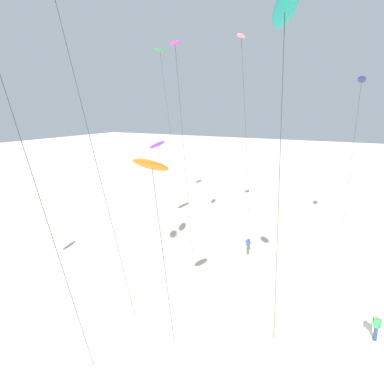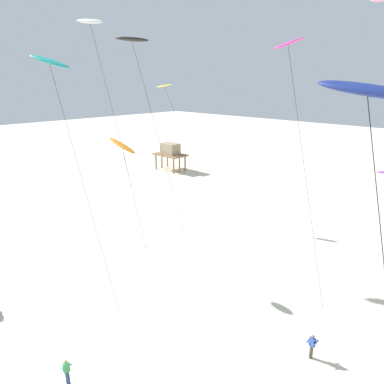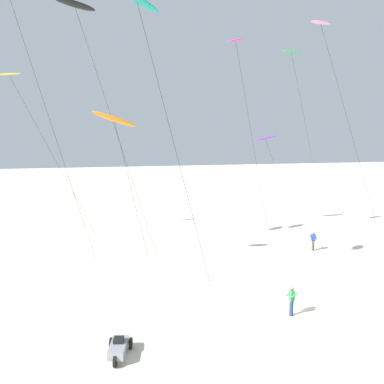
# 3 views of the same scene
# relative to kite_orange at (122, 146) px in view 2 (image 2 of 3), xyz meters

# --- Properties ---
(ground_plane) EXTENTS (260.00, 260.00, 0.00)m
(ground_plane) POSITION_rel_kite_orange_xyz_m (8.36, -9.53, -11.02)
(ground_plane) COLOR beige
(kite_orange) EXTENTS (4.13, 1.14, 11.76)m
(kite_orange) POSITION_rel_kite_orange_xyz_m (0.00, 0.00, 0.00)
(kite_orange) COLOR orange
(kite_orange) RESTS_ON ground
(kite_teal) EXTENTS (6.30, 2.02, 17.86)m
(kite_teal) POSITION_rel_kite_orange_xyz_m (0.81, -5.64, 6.15)
(kite_teal) COLOR teal
(kite_teal) RESTS_ON ground
(kite_yellow) EXTENTS (8.37, 1.92, 15.83)m
(kite_yellow) POSITION_rel_kite_orange_xyz_m (-7.89, 11.95, 4.09)
(kite_yellow) COLOR yellow
(kite_yellow) RESTS_ON ground
(kite_magenta) EXTENTS (5.22, 1.29, 18.80)m
(kite_magenta) POSITION_rel_kite_orange_xyz_m (11.43, 5.50, 6.90)
(kite_magenta) COLOR #D8339E
(kite_magenta) RESTS_ON ground
(kite_black) EXTENTS (7.77, 2.12, 19.86)m
(kite_black) POSITION_rel_kite_orange_xyz_m (-2.30, 3.28, 8.31)
(kite_black) COLOR black
(kite_black) RESTS_ON ground
(kite_navy) EXTENTS (4.91, 1.17, 16.25)m
(kite_navy) POSITION_rel_kite_orange_xyz_m (20.80, -7.00, 4.70)
(kite_navy) COLOR navy
(kite_navy) RESTS_ON ground
(kite_white) EXTENTS (7.26, 2.06, 21.73)m
(kite_white) POSITION_rel_kite_orange_xyz_m (-7.09, 2.24, 10.10)
(kite_white) COLOR white
(kite_white) RESTS_ON ground
(kite_flyer_nearest) EXTENTS (0.54, 0.57, 1.67)m
(kite_flyer_nearest) POSITION_rel_kite_orange_xyz_m (8.29, -10.15, -10.12)
(kite_flyer_nearest) COLOR navy
(kite_flyer_nearest) RESTS_ON ground
(kite_flyer_middle) EXTENTS (0.63, 0.61, 1.67)m
(kite_flyer_middle) POSITION_rel_kite_orange_xyz_m (17.04, 1.07, -10.12)
(kite_flyer_middle) COLOR #4C4738
(kite_flyer_middle) RESTS_ON ground
(stilt_house) EXTENTS (6.15, 3.66, 5.08)m
(stilt_house) POSITION_rel_kite_orange_xyz_m (-23.76, 26.78, -7.38)
(stilt_house) COLOR #846647
(stilt_house) RESTS_ON ground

